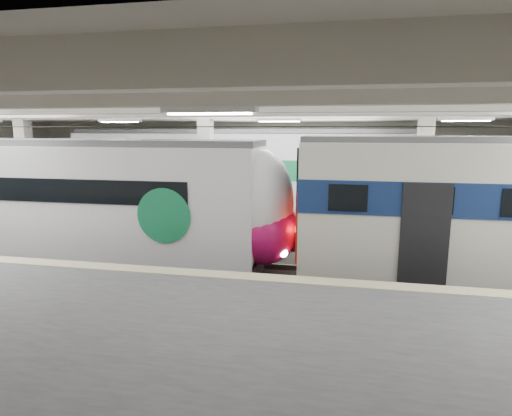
# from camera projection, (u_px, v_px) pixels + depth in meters

# --- Properties ---
(station_hall) EXTENTS (36.00, 24.00, 5.75)m
(station_hall) POSITION_uv_depth(u_px,v_px,m) (259.00, 182.00, 11.46)
(station_hall) COLOR black
(station_hall) RESTS_ON ground
(modern_emu) EXTENTS (13.22, 2.73, 4.29)m
(modern_emu) POSITION_uv_depth(u_px,v_px,m) (119.00, 205.00, 14.33)
(modern_emu) COLOR white
(modern_emu) RESTS_ON ground
(far_train) EXTENTS (14.57, 3.06, 4.62)m
(far_train) POSITION_uv_depth(u_px,v_px,m) (240.00, 180.00, 19.03)
(far_train) COLOR white
(far_train) RESTS_ON ground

